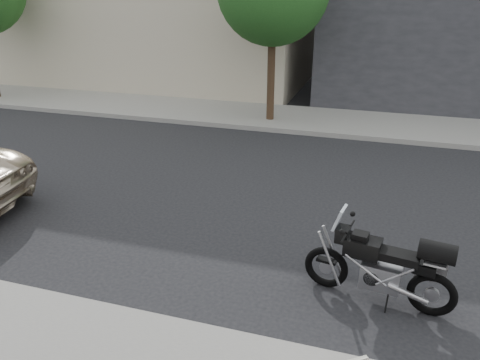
{
  "coord_description": "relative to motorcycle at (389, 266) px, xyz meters",
  "views": [
    {
      "loc": [
        -1.48,
        8.55,
        4.27
      ],
      "look_at": [
        0.88,
        0.94,
        0.9
      ],
      "focal_mm": 35.0,
      "sensor_mm": 36.0,
      "label": 1
    }
  ],
  "objects": [
    {
      "name": "far_sidewalk",
      "position": [
        1.83,
        -9.1,
        -0.51
      ],
      "size": [
        44.0,
        3.0,
        0.15
      ],
      "primitive_type": "cube",
      "color": "gray",
      "rests_on": "ground"
    },
    {
      "name": "ground",
      "position": [
        1.83,
        -2.6,
        -0.59
      ],
      "size": [
        120.0,
        120.0,
        0.0
      ],
      "primitive_type": "plane",
      "color": "black",
      "rests_on": "ground"
    },
    {
      "name": "motorcycle",
      "position": [
        0.0,
        0.0,
        0.0
      ],
      "size": [
        2.15,
        0.74,
        1.37
      ],
      "rotation": [
        0.0,
        0.0,
        -0.16
      ],
      "color": "black",
      "rests_on": "ground"
    }
  ]
}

